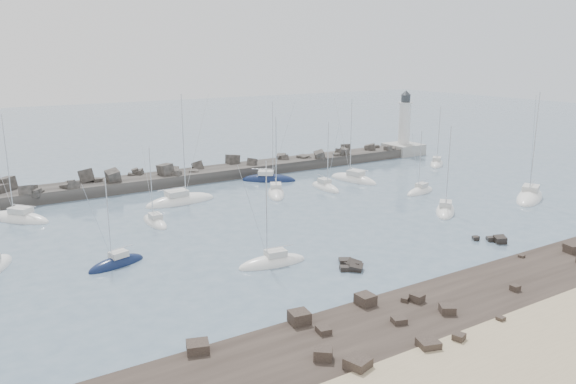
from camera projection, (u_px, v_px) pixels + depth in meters
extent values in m
plane|color=slate|center=(336.00, 237.00, 68.48)|extent=(400.00, 400.00, 0.00)
cube|color=black|center=(483.00, 304.00, 50.41)|extent=(140.00, 12.00, 0.70)
cube|color=black|center=(323.00, 330.00, 44.51)|extent=(1.18, 1.35, 0.48)
cube|color=black|center=(501.00, 319.00, 46.34)|extent=(0.66, 0.65, 0.43)
cube|color=black|center=(459.00, 338.00, 43.16)|extent=(1.12, 1.07, 0.64)
cube|color=black|center=(299.00, 317.00, 46.08)|extent=(1.78, 1.75, 1.00)
cube|color=black|center=(358.00, 364.00, 39.42)|extent=(1.92, 1.97, 0.81)
cube|color=black|center=(365.00, 299.00, 49.48)|extent=(1.48, 1.57, 0.93)
cube|color=black|center=(571.00, 249.00, 62.11)|extent=(1.40, 1.57, 0.94)
cube|color=black|center=(417.00, 298.00, 50.05)|extent=(1.18, 1.29, 0.70)
cube|color=black|center=(323.00, 354.00, 40.64)|extent=(1.72, 1.69, 0.84)
cube|color=black|center=(515.00, 288.00, 52.36)|extent=(0.81, 0.77, 0.53)
cube|color=black|center=(405.00, 299.00, 50.09)|extent=(0.85, 0.83, 0.39)
cube|color=black|center=(565.00, 245.00, 64.11)|extent=(0.88, 0.88, 0.41)
cube|color=black|center=(428.00, 344.00, 42.14)|extent=(1.87, 1.82, 0.67)
cube|color=black|center=(399.00, 320.00, 46.12)|extent=(1.38, 1.26, 0.46)
cube|color=black|center=(521.00, 256.00, 60.90)|extent=(0.67, 0.66, 0.24)
cube|color=black|center=(447.00, 309.00, 47.88)|extent=(1.71, 1.72, 0.69)
cube|color=black|center=(198.00, 347.00, 41.72)|extent=(2.04, 1.97, 0.74)
cube|color=black|center=(348.00, 265.00, 59.47)|extent=(0.88, 0.96, 0.78)
cube|color=black|center=(355.00, 266.00, 58.54)|extent=(1.27, 1.34, 0.92)
cube|color=black|center=(346.00, 263.00, 60.27)|extent=(2.04, 2.15, 1.11)
cube|color=black|center=(356.00, 269.00, 58.17)|extent=(1.89, 2.05, 1.48)
cube|color=black|center=(354.00, 266.00, 59.41)|extent=(2.00, 2.12, 1.33)
cube|color=black|center=(344.00, 270.00, 58.14)|extent=(1.38, 1.36, 0.84)
cube|color=black|center=(476.00, 238.00, 67.78)|extent=(0.69, 0.77, 0.55)
cube|color=black|center=(476.00, 238.00, 67.33)|extent=(0.94, 0.90, 0.56)
cube|color=black|center=(488.00, 239.00, 67.71)|extent=(0.86, 0.81, 0.66)
cube|color=black|center=(491.00, 240.00, 67.12)|extent=(1.33, 1.37, 0.95)
cube|color=black|center=(500.00, 241.00, 66.40)|extent=(1.85, 1.79, 1.27)
cube|color=#2F2D2A|center=(167.00, 183.00, 95.77)|extent=(115.00, 6.00, 3.20)
cube|color=#2F2D2A|center=(341.00, 155.00, 113.67)|extent=(2.01, 1.88, 1.45)
cube|color=#2F2D2A|center=(166.00, 170.00, 94.61)|extent=(2.56, 2.96, 2.55)
cube|color=#2F2D2A|center=(285.00, 159.00, 108.26)|extent=(1.95, 2.29, 1.83)
cube|color=#2F2D2A|center=(194.00, 173.00, 97.27)|extent=(1.93, 1.97, 1.41)
cube|color=#2F2D2A|center=(344.00, 153.00, 113.10)|extent=(2.21, 2.34, 1.74)
cube|color=#2F2D2A|center=(303.00, 158.00, 109.92)|extent=(2.42, 2.48, 1.42)
cube|color=#2F2D2A|center=(377.00, 148.00, 121.25)|extent=(1.34, 1.29, 1.17)
cube|color=#2F2D2A|center=(139.00, 173.00, 94.93)|extent=(1.95, 1.83, 1.32)
cube|color=#2F2D2A|center=(370.00, 148.00, 118.52)|extent=(3.01, 3.00, 2.16)
cube|color=#2F2D2A|center=(233.00, 159.00, 104.42)|extent=(2.51, 2.06, 2.08)
cube|color=#2F2D2A|center=(28.00, 190.00, 82.36)|extent=(2.84, 3.21, 2.05)
cube|color=#2F2D2A|center=(341.00, 153.00, 112.95)|extent=(2.60, 2.07, 2.08)
cube|color=#2F2D2A|center=(252.00, 162.00, 103.00)|extent=(2.36, 2.26, 1.88)
cube|color=#2F2D2A|center=(370.00, 151.00, 117.90)|extent=(1.28, 1.18, 0.88)
cube|color=#2F2D2A|center=(131.00, 176.00, 94.34)|extent=(1.61, 1.48, 1.11)
cube|color=#2F2D2A|center=(175.00, 172.00, 96.87)|extent=(1.92, 1.98, 1.18)
cube|color=#2F2D2A|center=(69.00, 186.00, 85.91)|extent=(2.75, 2.48, 2.04)
cube|color=#2F2D2A|center=(113.00, 177.00, 89.31)|extent=(2.43, 2.47, 2.77)
cube|color=#2F2D2A|center=(322.00, 158.00, 109.44)|extent=(1.90, 1.88, 1.04)
cube|color=#2F2D2A|center=(309.00, 160.00, 109.68)|extent=(0.93, 1.09, 1.11)
cube|color=#2F2D2A|center=(343.00, 151.00, 117.08)|extent=(1.54, 1.74, 1.65)
cube|color=#2F2D2A|center=(346.00, 148.00, 118.23)|extent=(1.86, 1.99, 1.68)
cube|color=#2F2D2A|center=(0.00, 190.00, 83.11)|extent=(3.07, 2.91, 1.90)
cube|color=#2F2D2A|center=(391.00, 150.00, 119.18)|extent=(2.40, 2.52, 1.65)
cube|color=#2F2D2A|center=(7.00, 184.00, 84.61)|extent=(2.91, 2.78, 2.32)
cube|color=#2F2D2A|center=(177.00, 175.00, 94.33)|extent=(2.07, 2.27, 1.76)
cube|color=#2F2D2A|center=(73.00, 185.00, 85.76)|extent=(2.01, 1.99, 2.00)
cube|color=#2F2D2A|center=(35.00, 193.00, 82.42)|extent=(2.27, 2.22, 1.28)
cube|color=#2F2D2A|center=(86.00, 176.00, 89.68)|extent=(2.41, 2.47, 2.72)
cube|color=#2F2D2A|center=(388.00, 149.00, 118.18)|extent=(1.23, 1.63, 1.31)
cube|color=#2F2D2A|center=(37.00, 194.00, 82.90)|extent=(2.20, 2.03, 1.67)
cube|color=#2F2D2A|center=(136.00, 172.00, 94.98)|extent=(1.45, 1.30, 1.43)
cube|color=#2F2D2A|center=(97.00, 182.00, 89.89)|extent=(1.50, 1.48, 1.35)
cube|color=#2F2D2A|center=(320.00, 156.00, 109.47)|extent=(2.89, 2.58, 2.65)
cube|color=#2F2D2A|center=(71.00, 187.00, 85.81)|extent=(2.17, 1.95, 1.54)
cube|color=#2F2D2A|center=(281.00, 158.00, 108.83)|extent=(2.54, 2.46, 1.68)
cube|color=#2F2D2A|center=(336.00, 155.00, 111.75)|extent=(1.31, 1.17, 0.77)
cube|color=#2F2D2A|center=(198.00, 167.00, 100.12)|extent=(2.46, 2.76, 2.63)
cube|color=#2F2D2A|center=(175.00, 171.00, 97.58)|extent=(1.74, 2.00, 1.61)
cube|color=#969691|center=(403.00, 150.00, 123.73)|extent=(7.00, 7.00, 3.00)
cylinder|color=silver|center=(405.00, 123.00, 122.27)|extent=(2.50, 2.50, 9.00)
cylinder|color=silver|center=(406.00, 103.00, 121.19)|extent=(3.20, 3.20, 0.25)
cylinder|color=#2E3237|center=(406.00, 99.00, 120.97)|extent=(2.00, 2.00, 1.60)
cone|color=#2E3237|center=(406.00, 93.00, 120.66)|extent=(2.20, 2.20, 1.00)
ellipsoid|color=white|center=(19.00, 220.00, 75.44)|extent=(8.45, 9.43, 2.42)
cube|color=silver|center=(21.00, 210.00, 74.94)|extent=(3.23, 3.34, 0.76)
cylinder|color=silver|center=(8.00, 164.00, 73.83)|extent=(0.13, 0.13, 13.10)
cylinder|color=silver|center=(24.00, 205.00, 74.56)|extent=(2.53, 3.08, 0.11)
ellipsoid|color=#0E1A3D|center=(117.00, 265.00, 59.50)|extent=(6.78, 3.74, 1.86)
cube|color=silver|center=(118.00, 254.00, 59.46)|extent=(2.11, 1.76, 0.65)
cylinder|color=silver|center=(108.00, 219.00, 57.87)|extent=(0.11, 0.11, 8.74)
cylinder|color=silver|center=(122.00, 248.00, 59.64)|extent=(2.51, 0.82, 0.09)
ellipsoid|color=white|center=(155.00, 223.00, 73.99)|extent=(2.20, 6.90, 1.84)
cube|color=silver|center=(155.00, 216.00, 73.44)|extent=(1.40, 1.94, 0.62)
cylinder|color=silver|center=(151.00, 182.00, 73.11)|extent=(0.11, 0.11, 9.28)
cylinder|color=silver|center=(156.00, 212.00, 72.91)|extent=(0.11, 2.75, 0.09)
ellipsoid|color=white|center=(181.00, 202.00, 84.13)|extent=(11.23, 4.05, 2.65)
cube|color=silver|center=(177.00, 193.00, 83.45)|extent=(3.22, 2.40, 0.80)
cylinder|color=silver|center=(183.00, 145.00, 82.53)|extent=(0.14, 0.14, 14.91)
cylinder|color=silver|center=(172.00, 189.00, 82.83)|extent=(4.42, 0.37, 0.11)
ellipsoid|color=white|center=(272.00, 264.00, 59.77)|extent=(7.92, 3.27, 2.03)
cube|color=silver|center=(276.00, 253.00, 59.64)|extent=(2.32, 1.79, 0.67)
cylinder|color=silver|center=(267.00, 210.00, 58.04)|extent=(0.11, 0.11, 10.38)
cylinder|color=silver|center=(280.00, 247.00, 59.71)|extent=(3.07, 0.46, 0.10)
ellipsoid|color=white|center=(276.00, 194.00, 88.86)|extent=(6.36, 8.71, 2.22)
cube|color=silver|center=(276.00, 186.00, 88.95)|extent=(2.64, 2.90, 0.73)
cylinder|color=silver|center=(276.00, 154.00, 86.57)|extent=(0.12, 0.12, 11.46)
cylinder|color=silver|center=(276.00, 181.00, 89.36)|extent=(1.71, 3.03, 0.10)
ellipsoid|color=white|center=(445.00, 212.00, 79.17)|extent=(7.85, 7.29, 2.20)
cube|color=silver|center=(446.00, 204.00, 78.47)|extent=(2.81, 2.75, 0.73)
cylinder|color=silver|center=(448.00, 166.00, 78.20)|extent=(0.13, 0.13, 11.06)
cylinder|color=silver|center=(446.00, 200.00, 77.77)|extent=(2.54, 2.23, 0.10)
ellipsoid|color=#0E1A3D|center=(269.00, 180.00, 98.40)|extent=(9.37, 7.92, 2.33)
cube|color=silver|center=(266.00, 173.00, 98.10)|extent=(3.26, 3.10, 0.72)
cylinder|color=silver|center=(273.00, 139.00, 96.55)|extent=(0.12, 0.12, 12.76)
cylinder|color=silver|center=(262.00, 169.00, 97.98)|extent=(3.12, 2.31, 0.10)
ellipsoid|color=white|center=(420.00, 192.00, 90.01)|extent=(7.04, 3.54, 1.94)
cube|color=silver|center=(422.00, 185.00, 89.96)|extent=(2.14, 1.75, 0.68)
cylinder|color=silver|center=(420.00, 160.00, 88.33)|extent=(0.12, 0.12, 9.11)
cylinder|color=silver|center=(423.00, 181.00, 90.13)|extent=(2.65, 0.69, 0.10)
ellipsoid|color=white|center=(353.00, 180.00, 98.37)|extent=(5.18, 10.17, 2.49)
cube|color=silver|center=(356.00, 173.00, 97.69)|extent=(2.54, 3.11, 0.80)
cylinder|color=silver|center=(351.00, 137.00, 97.04)|extent=(0.14, 0.14, 13.15)
cylinder|color=silver|center=(359.00, 169.00, 97.04)|extent=(1.01, 3.82, 0.11)
ellipsoid|color=white|center=(529.00, 199.00, 86.32)|extent=(11.53, 8.30, 2.67)
cube|color=silver|center=(531.00, 188.00, 86.42)|extent=(3.83, 3.46, 0.80)
cylinder|color=silver|center=(535.00, 143.00, 83.45)|extent=(0.14, 0.14, 15.12)
cylinder|color=silver|center=(532.00, 182.00, 86.89)|extent=(4.02, 2.19, 0.11)
ellipsoid|color=white|center=(437.00, 165.00, 112.05)|extent=(7.63, 6.83, 2.13)
cube|color=silver|center=(437.00, 159.00, 111.38)|extent=(2.70, 2.61, 0.72)
cylinder|color=silver|center=(439.00, 133.00, 111.11)|extent=(0.12, 0.12, 10.59)
cylinder|color=silver|center=(437.00, 156.00, 110.72)|extent=(2.50, 2.05, 0.10)
ellipsoid|color=white|center=(325.00, 188.00, 92.65)|extent=(2.69, 7.60, 2.07)
cube|color=silver|center=(324.00, 181.00, 92.66)|extent=(1.61, 2.17, 0.71)
cylinder|color=silver|center=(328.00, 154.00, 90.69)|extent=(0.12, 0.12, 10.11)
cylinder|color=silver|center=(323.00, 176.00, 92.95)|extent=(0.25, 3.00, 0.10)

